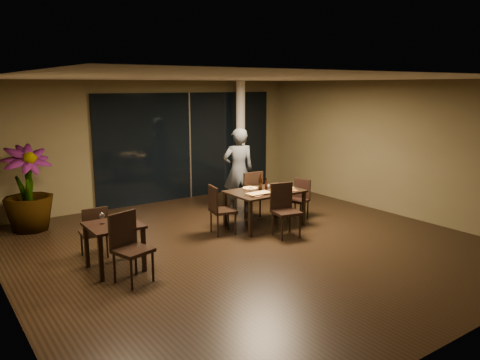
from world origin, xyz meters
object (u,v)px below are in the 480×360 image
main_table (265,194)px  chair_side_far (95,230)px  chair_main_near (284,207)px  chair_main_left (219,207)px  bottle_a (260,183)px  chair_side_near (129,244)px  diner (238,171)px  bottle_b (266,184)px  bottle_c (260,182)px  potted_plant (28,189)px  side_table (114,232)px  chair_main_far (250,192)px  chair_main_right (300,197)px

main_table → chair_side_far: bearing=177.5°
chair_main_near → chair_main_left: (-0.99, 0.79, -0.03)m
chair_main_near → bottle_a: (0.02, 0.78, 0.34)m
chair_main_near → chair_main_left: size_ratio=1.05×
chair_side_near → diner: bearing=15.6°
main_table → chair_main_near: (-0.08, -0.72, -0.10)m
chair_main_near → bottle_b: (0.16, 0.77, 0.31)m
chair_main_near → chair_side_far: size_ratio=1.13×
chair_side_far → bottle_c: 3.52m
main_table → bottle_c: 0.28m
diner → potted_plant: (-4.19, 1.34, -0.12)m
side_table → bottle_a: bottle_a is taller
chair_main_left → side_table: bearing=115.0°
chair_main_left → bottle_a: (1.01, -0.01, 0.37)m
chair_main_near → potted_plant: potted_plant is taller
main_table → bottle_b: size_ratio=5.91×
chair_main_far → chair_main_right: size_ratio=1.21×
diner → chair_main_left: bearing=60.3°
chair_main_left → chair_side_far: 2.43m
chair_main_far → chair_main_right: bearing=147.4°
bottle_a → bottle_b: bottle_a is taller
bottle_c → potted_plant: bearing=150.1°
chair_main_left → chair_side_far: size_ratio=1.07×
chair_main_left → chair_side_near: (-2.31, -1.13, 0.04)m
chair_side_far → diner: bearing=-160.4°
side_table → bottle_b: size_ratio=3.15×
chair_main_far → potted_plant: potted_plant is taller
main_table → chair_main_right: bearing=2.0°
side_table → bottle_a: bearing=9.6°
chair_main_near → chair_main_right: chair_main_near is taller
side_table → bottle_c: 3.47m
chair_main_far → chair_side_near: size_ratio=0.99×
chair_main_near → bottle_a: bearing=100.2°
main_table → chair_side_far: size_ratio=1.65×
main_table → chair_main_left: bearing=176.0°
main_table → chair_main_near: bearing=-96.7°
chair_main_near → bottle_a: bottle_a is taller
chair_side_far → bottle_a: (3.43, -0.09, 0.40)m
chair_main_far → chair_side_far: chair_main_far is taller
chair_main_near → potted_plant: bearing=152.6°
chair_main_left → chair_main_near: bearing=-117.6°
chair_main_far → diner: bearing=-84.7°
bottle_b → chair_main_left: bearing=178.6°
chair_main_near → chair_side_near: (-3.30, -0.33, 0.01)m
chair_main_far → chair_main_right: 1.10m
side_table → bottle_c: size_ratio=2.44×
bottle_c → side_table: bearing=-169.3°
main_table → chair_main_left: size_ratio=1.54×
side_table → bottle_a: (3.33, 0.57, 0.29)m
main_table → side_table: (-3.40, -0.50, -0.05)m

